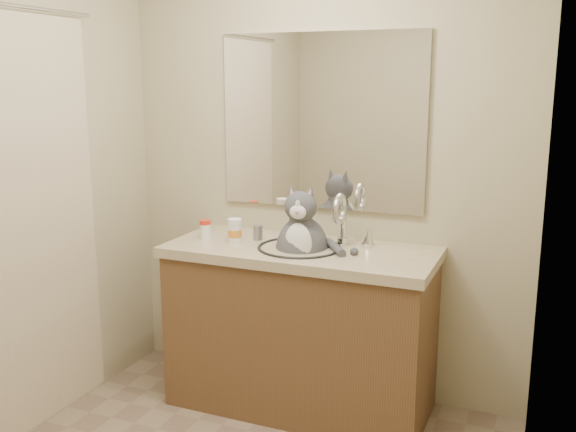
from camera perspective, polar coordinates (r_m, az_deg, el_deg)
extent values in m
cube|color=tan|center=(3.38, 3.01, 4.14)|extent=(2.20, 0.01, 2.40)
cube|color=tan|center=(1.95, 21.33, -2.55)|extent=(0.01, 2.50, 2.40)
cube|color=brown|center=(3.33, 1.13, -10.29)|extent=(1.30, 0.55, 0.80)
cube|color=tan|center=(3.19, 1.16, -3.21)|extent=(1.34, 0.59, 0.05)
torus|color=black|center=(3.16, 1.03, -2.83)|extent=(0.42, 0.42, 0.02)
ellipsoid|color=white|center=(3.18, 1.02, -4.17)|extent=(0.40, 0.40, 0.15)
cylinder|color=silver|center=(3.24, 4.95, -0.73)|extent=(0.03, 0.03, 0.18)
torus|color=silver|center=(3.16, 4.61, 0.62)|extent=(0.03, 0.16, 0.16)
cone|color=silver|center=(3.22, 7.13, -1.79)|extent=(0.06, 0.06, 0.08)
cube|color=white|center=(3.34, 2.94, 8.35)|extent=(1.10, 0.02, 0.90)
cube|color=beige|center=(3.03, -24.13, -1.68)|extent=(0.01, 1.20, 1.90)
ellipsoid|color=#4A4B50|center=(3.19, 1.26, -3.17)|extent=(0.31, 0.33, 0.35)
ellipsoid|color=silver|center=(3.09, 0.91, -2.65)|extent=(0.15, 0.10, 0.22)
ellipsoid|color=#4A4B50|center=(3.10, 1.13, 0.83)|extent=(0.18, 0.16, 0.15)
ellipsoid|color=silver|center=(3.04, 0.88, 0.35)|extent=(0.09, 0.06, 0.07)
sphere|color=#D88C8C|center=(3.02, 0.79, 0.37)|extent=(0.02, 0.02, 0.02)
cone|color=#4A4B50|center=(3.11, 0.36, 2.21)|extent=(0.08, 0.06, 0.08)
cone|color=#4A4B50|center=(3.09, 2.00, 2.14)|extent=(0.08, 0.06, 0.08)
cylinder|color=#4A4B50|center=(3.12, 4.22, -2.81)|extent=(0.17, 0.22, 0.04)
cylinder|color=white|center=(3.37, -7.34, -1.36)|extent=(0.06, 0.06, 0.08)
cylinder|color=red|center=(3.36, -7.36, -0.56)|extent=(0.06, 0.06, 0.02)
cylinder|color=white|center=(3.27, -4.75, -1.53)|extent=(0.09, 0.09, 0.10)
cylinder|color=orange|center=(3.27, -4.75, -1.53)|extent=(0.09, 0.09, 0.04)
cylinder|color=white|center=(3.25, -4.77, -0.47)|extent=(0.09, 0.09, 0.02)
cylinder|color=gray|center=(3.32, -2.69, -1.48)|extent=(0.06, 0.06, 0.08)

